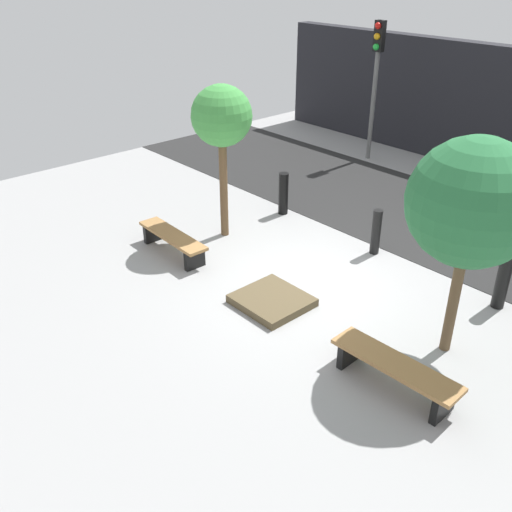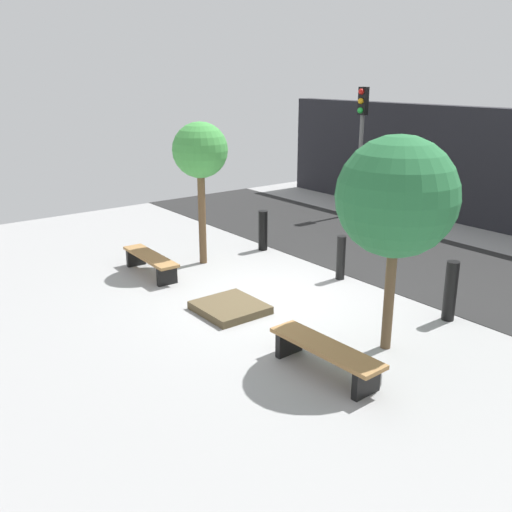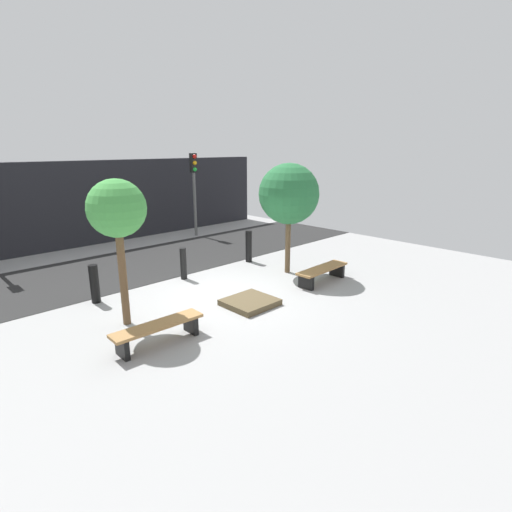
{
  "view_description": "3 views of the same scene",
  "coord_description": "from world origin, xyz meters",
  "px_view_note": "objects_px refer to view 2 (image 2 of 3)",
  "views": [
    {
      "loc": [
        5.89,
        -6.58,
        5.34
      ],
      "look_at": [
        -0.43,
        -0.92,
        0.75
      ],
      "focal_mm": 40.0,
      "sensor_mm": 36.0,
      "label": 1
    },
    {
      "loc": [
        7.77,
        -6.32,
        4.07
      ],
      "look_at": [
        0.15,
        -0.47,
        0.99
      ],
      "focal_mm": 40.0,
      "sensor_mm": 36.0,
      "label": 2
    },
    {
      "loc": [
        -6.21,
        -7.5,
        3.72
      ],
      "look_at": [
        0.54,
        -0.59,
        1.07
      ],
      "focal_mm": 28.0,
      "sensor_mm": 36.0,
      "label": 3
    }
  ],
  "objects_px": {
    "tree_behind_right_bench": "(397,197)",
    "bollard_left": "(341,258)",
    "bench_left": "(150,260)",
    "planter_bed": "(230,308)",
    "bench_right": "(325,353)",
    "bollard_far_left": "(263,231)",
    "traffic_light_west": "(361,128)",
    "bollard_center": "(450,291)",
    "tree_behind_left_bench": "(200,152)"
  },
  "relations": [
    {
      "from": "bench_right",
      "to": "traffic_light_west",
      "type": "distance_m",
      "value": 10.13
    },
    {
      "from": "bollard_left",
      "to": "bollard_center",
      "type": "bearing_deg",
      "value": 0.0
    },
    {
      "from": "bench_left",
      "to": "planter_bed",
      "type": "distance_m",
      "value": 2.65
    },
    {
      "from": "bollard_left",
      "to": "bollard_center",
      "type": "height_order",
      "value": "bollard_center"
    },
    {
      "from": "tree_behind_left_bench",
      "to": "bollard_far_left",
      "type": "bearing_deg",
      "value": 88.66
    },
    {
      "from": "tree_behind_right_bench",
      "to": "bollard_center",
      "type": "height_order",
      "value": "tree_behind_right_bench"
    },
    {
      "from": "bench_left",
      "to": "bench_right",
      "type": "xyz_separation_m",
      "value": [
        5.27,
        -0.0,
        0.0
      ]
    },
    {
      "from": "tree_behind_left_bench",
      "to": "bollard_far_left",
      "type": "distance_m",
      "value": 2.61
    },
    {
      "from": "bench_left",
      "to": "bollard_left",
      "type": "bearing_deg",
      "value": 50.36
    },
    {
      "from": "tree_behind_left_bench",
      "to": "bollard_left",
      "type": "height_order",
      "value": "tree_behind_left_bench"
    },
    {
      "from": "bench_right",
      "to": "traffic_light_west",
      "type": "relative_size",
      "value": 0.51
    },
    {
      "from": "bench_left",
      "to": "traffic_light_west",
      "type": "relative_size",
      "value": 0.5
    },
    {
      "from": "planter_bed",
      "to": "bollard_center",
      "type": "xyz_separation_m",
      "value": [
        2.59,
        2.79,
        0.46
      ]
    },
    {
      "from": "planter_bed",
      "to": "bollard_left",
      "type": "height_order",
      "value": "bollard_left"
    },
    {
      "from": "tree_behind_right_bench",
      "to": "bollard_left",
      "type": "height_order",
      "value": "tree_behind_right_bench"
    },
    {
      "from": "bench_right",
      "to": "planter_bed",
      "type": "distance_m",
      "value": 2.65
    },
    {
      "from": "tree_behind_right_bench",
      "to": "bollard_left",
      "type": "bearing_deg",
      "value": 147.49
    },
    {
      "from": "bollard_far_left",
      "to": "traffic_light_west",
      "type": "height_order",
      "value": "traffic_light_west"
    },
    {
      "from": "tree_behind_left_bench",
      "to": "bench_left",
      "type": "bearing_deg",
      "value": -90.0
    },
    {
      "from": "bench_right",
      "to": "traffic_light_west",
      "type": "height_order",
      "value": "traffic_light_west"
    },
    {
      "from": "planter_bed",
      "to": "tree_behind_left_bench",
      "type": "xyz_separation_m",
      "value": [
        -2.63,
        1.11,
        2.4
      ]
    },
    {
      "from": "bollard_center",
      "to": "tree_behind_left_bench",
      "type": "bearing_deg",
      "value": -162.2
    },
    {
      "from": "planter_bed",
      "to": "bollard_far_left",
      "type": "height_order",
      "value": "bollard_far_left"
    },
    {
      "from": "traffic_light_west",
      "to": "bench_right",
      "type": "bearing_deg",
      "value": -49.71
    },
    {
      "from": "bench_right",
      "to": "bollard_center",
      "type": "height_order",
      "value": "bollard_center"
    },
    {
      "from": "planter_bed",
      "to": "tree_behind_right_bench",
      "type": "xyz_separation_m",
      "value": [
        2.63,
        1.11,
        2.31
      ]
    },
    {
      "from": "tree_behind_right_bench",
      "to": "traffic_light_west",
      "type": "xyz_separation_m",
      "value": [
        -6.39,
        6.23,
        0.18
      ]
    },
    {
      "from": "tree_behind_left_bench",
      "to": "tree_behind_right_bench",
      "type": "distance_m",
      "value": 5.27
    },
    {
      "from": "planter_bed",
      "to": "tree_behind_right_bench",
      "type": "relative_size",
      "value": 0.35
    },
    {
      "from": "bollard_left",
      "to": "bench_right",
      "type": "bearing_deg",
      "value": -48.63
    },
    {
      "from": "bench_right",
      "to": "planter_bed",
      "type": "relative_size",
      "value": 1.63
    },
    {
      "from": "tree_behind_left_bench",
      "to": "tree_behind_right_bench",
      "type": "height_order",
      "value": "tree_behind_right_bench"
    },
    {
      "from": "bench_left",
      "to": "planter_bed",
      "type": "height_order",
      "value": "bench_left"
    },
    {
      "from": "bench_left",
      "to": "bollard_center",
      "type": "distance_m",
      "value": 6.03
    },
    {
      "from": "planter_bed",
      "to": "bollard_left",
      "type": "xyz_separation_m",
      "value": [
        0.0,
        2.79,
        0.39
      ]
    },
    {
      "from": "bench_left",
      "to": "bollard_far_left",
      "type": "xyz_separation_m",
      "value": [
        0.04,
        2.99,
        0.17
      ]
    },
    {
      "from": "planter_bed",
      "to": "tree_behind_left_bench",
      "type": "bearing_deg",
      "value": 157.11
    },
    {
      "from": "traffic_light_west",
      "to": "planter_bed",
      "type": "bearing_deg",
      "value": -62.89
    },
    {
      "from": "bollard_far_left",
      "to": "bollard_center",
      "type": "height_order",
      "value": "bollard_center"
    },
    {
      "from": "bollard_far_left",
      "to": "planter_bed",
      "type": "bearing_deg",
      "value": -47.08
    },
    {
      "from": "tree_behind_right_bench",
      "to": "planter_bed",
      "type": "bearing_deg",
      "value": -157.11
    },
    {
      "from": "tree_behind_left_bench",
      "to": "bench_right",
      "type": "bearing_deg",
      "value": -13.99
    },
    {
      "from": "bollard_center",
      "to": "bench_right",
      "type": "bearing_deg",
      "value": -89.25
    },
    {
      "from": "bollard_far_left",
      "to": "tree_behind_right_bench",
      "type": "bearing_deg",
      "value": -17.8
    },
    {
      "from": "traffic_light_west",
      "to": "bollard_center",
      "type": "bearing_deg",
      "value": -35.61
    },
    {
      "from": "bench_right",
      "to": "tree_behind_right_bench",
      "type": "xyz_separation_m",
      "value": [
        0.0,
        1.31,
        2.06
      ]
    },
    {
      "from": "bench_right",
      "to": "bollard_left",
      "type": "relative_size",
      "value": 2.04
    },
    {
      "from": "bench_left",
      "to": "tree_behind_left_bench",
      "type": "height_order",
      "value": "tree_behind_left_bench"
    },
    {
      "from": "bench_right",
      "to": "tree_behind_right_bench",
      "type": "relative_size",
      "value": 0.57
    },
    {
      "from": "bollard_far_left",
      "to": "bollard_left",
      "type": "xyz_separation_m",
      "value": [
        2.59,
        0.0,
        -0.02
      ]
    }
  ]
}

